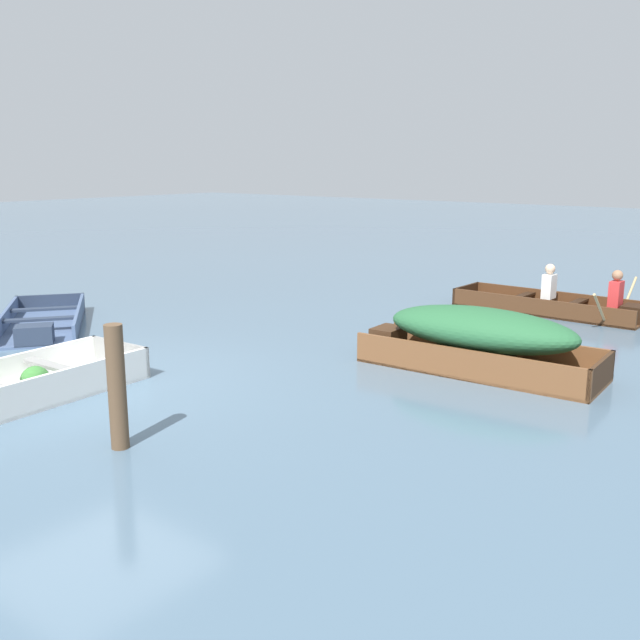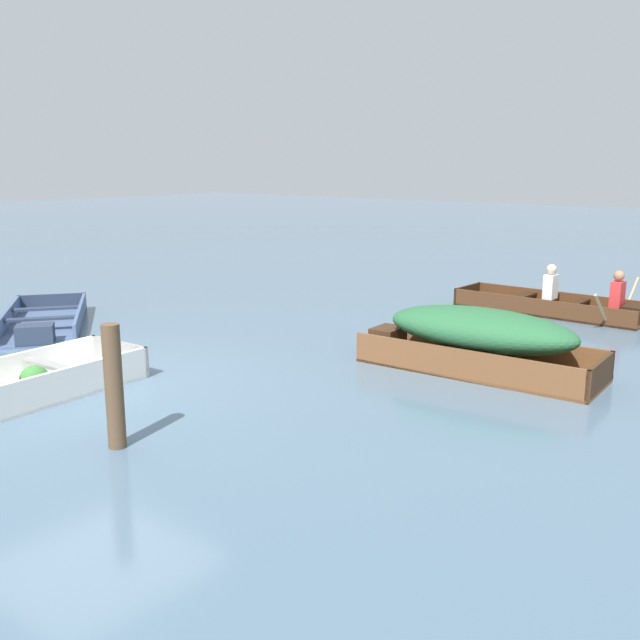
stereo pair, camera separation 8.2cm
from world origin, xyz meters
The scene contains 6 objects.
ground_plane centered at (0.00, 0.00, 0.00)m, with size 80.00×80.00×0.00m, color slate.
dinghy_white_foreground centered at (-0.06, -0.94, 0.15)m, with size 1.23×2.93×0.40m.
skiff_wooden_brown_near_moored centered at (3.52, 3.53, 0.48)m, with size 3.16×1.23×0.84m.
skiff_slate_blue_mid_moored centered at (-3.11, 1.28, 0.10)m, with size 2.95×2.62×0.31m.
rowboat_dark_varnish_with_crew centered at (3.09, 7.72, 0.17)m, with size 3.38×2.24×0.89m.
mooring_post centered at (1.99, -0.97, 0.61)m, with size 0.17×0.17×1.22m, color brown.
Camera 2 is at (7.53, -4.78, 2.69)m, focal length 40.00 mm.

